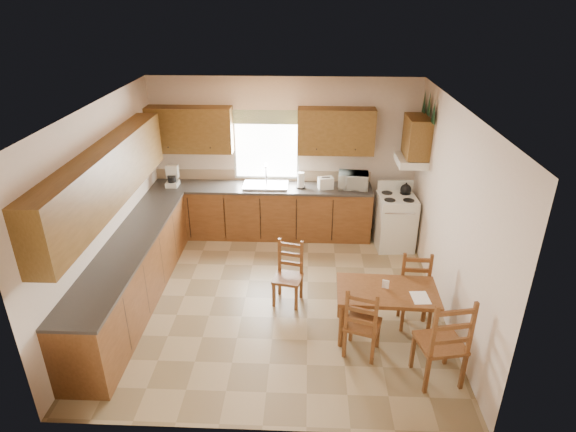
{
  "coord_description": "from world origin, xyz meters",
  "views": [
    {
      "loc": [
        0.4,
        -5.64,
        3.97
      ],
      "look_at": [
        0.15,
        0.3,
        1.15
      ],
      "focal_mm": 30.0,
      "sensor_mm": 36.0,
      "label": 1
    }
  ],
  "objects_px": {
    "microwave": "(353,181)",
    "chair_far_left": "(288,274)",
    "chair_near_right": "(363,320)",
    "chair_far_right": "(416,293)",
    "chair_near_left": "(441,337)",
    "stove": "(395,222)",
    "dining_table": "(385,312)"
  },
  "relations": [
    {
      "from": "chair_far_right",
      "to": "chair_near_right",
      "type": "bearing_deg",
      "value": -139.56
    },
    {
      "from": "chair_near_left",
      "to": "chair_far_right",
      "type": "relative_size",
      "value": 1.19
    },
    {
      "from": "chair_far_left",
      "to": "chair_far_right",
      "type": "distance_m",
      "value": 1.7
    },
    {
      "from": "chair_near_right",
      "to": "chair_far_left",
      "type": "distance_m",
      "value": 1.35
    },
    {
      "from": "microwave",
      "to": "chair_far_left",
      "type": "bearing_deg",
      "value": -111.86
    },
    {
      "from": "chair_near_right",
      "to": "chair_far_right",
      "type": "height_order",
      "value": "chair_far_right"
    },
    {
      "from": "stove",
      "to": "chair_far_left",
      "type": "distance_m",
      "value": 2.41
    },
    {
      "from": "chair_near_left",
      "to": "chair_near_right",
      "type": "distance_m",
      "value": 0.89
    },
    {
      "from": "dining_table",
      "to": "chair_near_right",
      "type": "distance_m",
      "value": 0.5
    },
    {
      "from": "chair_far_left",
      "to": "chair_near_right",
      "type": "bearing_deg",
      "value": -34.4
    },
    {
      "from": "chair_near_left",
      "to": "dining_table",
      "type": "bearing_deg",
      "value": -68.83
    },
    {
      "from": "chair_far_right",
      "to": "stove",
      "type": "bearing_deg",
      "value": 90.77
    },
    {
      "from": "stove",
      "to": "chair_near_left",
      "type": "distance_m",
      "value": 3.07
    },
    {
      "from": "stove",
      "to": "dining_table",
      "type": "distance_m",
      "value": 2.37
    },
    {
      "from": "stove",
      "to": "chair_near_left",
      "type": "xyz_separation_m",
      "value": [
        -0.0,
        -3.07,
        0.12
      ]
    },
    {
      "from": "chair_far_left",
      "to": "chair_far_right",
      "type": "relative_size",
      "value": 0.94
    },
    {
      "from": "microwave",
      "to": "chair_far_left",
      "type": "height_order",
      "value": "microwave"
    },
    {
      "from": "microwave",
      "to": "chair_far_left",
      "type": "xyz_separation_m",
      "value": [
        -1.01,
        -2.0,
        -0.61
      ]
    },
    {
      "from": "microwave",
      "to": "chair_far_right",
      "type": "xyz_separation_m",
      "value": [
        0.64,
        -2.42,
        -0.58
      ]
    },
    {
      "from": "stove",
      "to": "microwave",
      "type": "height_order",
      "value": "microwave"
    },
    {
      "from": "chair_near_left",
      "to": "chair_near_right",
      "type": "height_order",
      "value": "chair_near_left"
    },
    {
      "from": "dining_table",
      "to": "chair_far_right",
      "type": "relative_size",
      "value": 1.29
    },
    {
      "from": "dining_table",
      "to": "chair_near_left",
      "type": "relative_size",
      "value": 1.08
    },
    {
      "from": "microwave",
      "to": "chair_near_left",
      "type": "bearing_deg",
      "value": -73.26
    },
    {
      "from": "chair_near_left",
      "to": "microwave",
      "type": "bearing_deg",
      "value": -89.34
    },
    {
      "from": "stove",
      "to": "microwave",
      "type": "xyz_separation_m",
      "value": [
        -0.7,
        0.31,
        0.61
      ]
    },
    {
      "from": "chair_near_left",
      "to": "chair_far_left",
      "type": "xyz_separation_m",
      "value": [
        -1.72,
        1.38,
        -0.12
      ]
    },
    {
      "from": "microwave",
      "to": "chair_near_left",
      "type": "distance_m",
      "value": 3.49
    },
    {
      "from": "dining_table",
      "to": "chair_far_left",
      "type": "distance_m",
      "value": 1.39
    },
    {
      "from": "dining_table",
      "to": "chair_near_right",
      "type": "relative_size",
      "value": 1.3
    },
    {
      "from": "dining_table",
      "to": "chair_far_right",
      "type": "xyz_separation_m",
      "value": [
        0.41,
        0.2,
        0.15
      ]
    },
    {
      "from": "stove",
      "to": "chair_far_right",
      "type": "bearing_deg",
      "value": -95.88
    }
  ]
}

